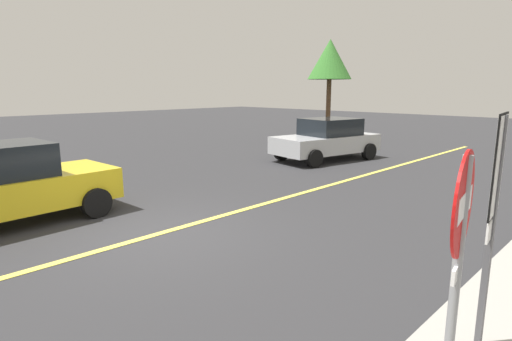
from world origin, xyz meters
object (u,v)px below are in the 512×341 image
car_yellow_near_curb (5,185)px  car_silver_far_lane (327,139)px  speed_limit_sign (495,193)px  tree_left_verge (330,60)px  stop_sign (458,253)px

car_yellow_near_curb → car_silver_far_lane: car_yellow_near_curb is taller
speed_limit_sign → car_yellow_near_curb: 8.54m
car_yellow_near_curb → tree_left_verge: 16.99m
speed_limit_sign → car_yellow_near_curb: speed_limit_sign is taller
car_yellow_near_curb → tree_left_verge: bearing=12.3°
speed_limit_sign → tree_left_verge: size_ratio=0.48×
stop_sign → car_yellow_near_curb: bearing=95.1°
stop_sign → tree_left_verge: size_ratio=0.45×
stop_sign → speed_limit_sign: bearing=6.2°
stop_sign → tree_left_verge: tree_left_verge is taller
stop_sign → car_silver_far_lane: bearing=38.9°
speed_limit_sign → tree_left_verge: tree_left_verge is taller
car_yellow_near_curb → car_silver_far_lane: size_ratio=0.93×
stop_sign → car_yellow_near_curb: 8.44m
car_yellow_near_curb → speed_limit_sign: bearing=-75.6°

